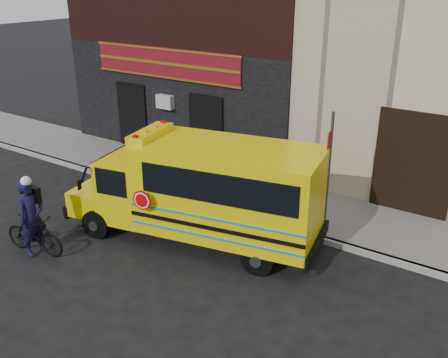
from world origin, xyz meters
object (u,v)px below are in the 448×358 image
Objects in this scene: cyclist at (32,219)px; sign_pole at (328,177)px; school_bus at (206,189)px; bicycle at (34,234)px.

sign_pole is at bearing -53.87° from cyclist.
school_bus is 4.52m from bicycle.
school_bus is at bearing -58.55° from bicycle.
cyclist reaches higher than bicycle.
sign_pole reaches higher than bicycle.
cyclist is (0.07, -0.03, 0.46)m from bicycle.
sign_pole reaches higher than cyclist.
bicycle is at bearing -143.72° from sign_pole.
cyclist is at bearing -137.36° from school_bus.
cyclist is at bearing -123.34° from bicycle.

